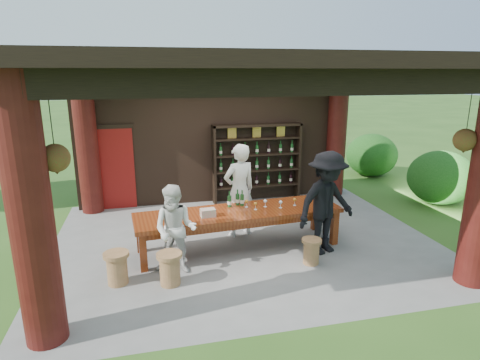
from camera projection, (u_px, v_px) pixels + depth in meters
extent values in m
plane|color=#2D5119|center=(245.00, 240.00, 8.02)|extent=(90.00, 90.00, 0.00)
cube|color=slate|center=(245.00, 243.00, 8.03)|extent=(7.40, 5.90, 0.10)
cube|color=black|center=(219.00, 138.00, 10.18)|extent=(7.00, 0.18, 3.30)
cube|color=maroon|center=(114.00, 169.00, 9.68)|extent=(0.95, 0.06, 2.00)
cylinder|color=#380C0A|center=(31.00, 216.00, 4.64)|extent=(0.50, 0.50, 3.30)
cylinder|color=#380C0A|center=(87.00, 144.00, 9.29)|extent=(0.50, 0.50, 3.30)
cylinder|color=#380C0A|center=(337.00, 134.00, 10.68)|extent=(0.50, 0.50, 3.30)
cube|color=black|center=(292.00, 81.00, 4.94)|extent=(6.70, 0.35, 0.35)
cube|color=black|center=(57.00, 79.00, 6.51)|extent=(0.30, 5.20, 0.30)
cube|color=black|center=(400.00, 78.00, 7.89)|extent=(0.30, 5.20, 0.30)
cube|color=black|center=(245.00, 64.00, 7.13)|extent=(7.50, 6.00, 0.20)
cylinder|color=black|center=(52.00, 129.00, 4.64)|extent=(0.01, 0.01, 0.75)
cone|color=black|center=(57.00, 167.00, 4.76)|extent=(0.32, 0.32, 0.18)
sphere|color=#1E5919|center=(55.00, 158.00, 4.73)|extent=(0.34, 0.34, 0.34)
cylinder|color=black|center=(469.00, 117.00, 5.89)|extent=(0.01, 0.01, 0.75)
cone|color=black|center=(464.00, 147.00, 6.01)|extent=(0.32, 0.32, 0.18)
sphere|color=#1E5919|center=(465.00, 140.00, 5.99)|extent=(0.34, 0.34, 0.34)
cube|color=#62240E|center=(239.00, 213.00, 7.51)|extent=(3.94, 1.31, 0.08)
cube|color=#62240E|center=(239.00, 218.00, 7.54)|extent=(3.73, 1.14, 0.12)
cube|color=#62240E|center=(143.00, 253.00, 6.71)|extent=(0.13, 0.13, 0.67)
cube|color=#62240E|center=(334.00, 228.00, 7.78)|extent=(0.13, 0.13, 0.67)
cube|color=#62240E|center=(140.00, 235.00, 7.44)|extent=(0.13, 0.13, 0.67)
cube|color=#62240E|center=(315.00, 214.00, 8.52)|extent=(0.13, 0.13, 0.67)
cylinder|color=brown|center=(170.00, 271.00, 6.31)|extent=(0.32, 0.32, 0.47)
cylinder|color=brown|center=(169.00, 255.00, 6.24)|extent=(0.40, 0.40, 0.06)
cylinder|color=brown|center=(311.00, 253.00, 7.01)|extent=(0.28, 0.28, 0.40)
cylinder|color=brown|center=(312.00, 241.00, 6.95)|extent=(0.35, 0.35, 0.06)
cylinder|color=brown|center=(117.00, 270.00, 6.33)|extent=(0.32, 0.32, 0.47)
cylinder|color=brown|center=(116.00, 255.00, 6.26)|extent=(0.40, 0.40, 0.06)
imported|color=silver|center=(239.00, 190.00, 8.07)|extent=(0.80, 0.64, 1.91)
imported|color=silver|center=(175.00, 230.00, 6.59)|extent=(0.89, 0.79, 1.51)
imported|color=black|center=(326.00, 203.00, 7.28)|extent=(1.40, 1.06, 1.91)
cube|color=#BF6672|center=(208.00, 213.00, 7.19)|extent=(0.27, 0.20, 0.14)
ellipsoid|color=#194C14|center=(440.00, 181.00, 10.16)|extent=(1.60, 1.60, 1.36)
ellipsoid|color=#194C14|center=(371.00, 158.00, 12.90)|extent=(1.60, 1.60, 1.36)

